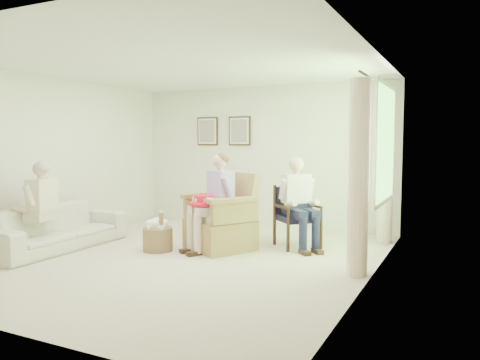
% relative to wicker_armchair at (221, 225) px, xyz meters
% --- Properties ---
extents(floor, '(5.50, 5.50, 0.00)m').
position_rel_wicker_armchair_xyz_m(floor, '(-0.24, -0.70, -0.36)').
color(floor, beige).
rests_on(floor, ground).
extents(back_wall, '(5.00, 0.04, 2.60)m').
position_rel_wicker_armchair_xyz_m(back_wall, '(-0.24, 2.05, 0.94)').
color(back_wall, silver).
rests_on(back_wall, ground).
extents(left_wall, '(0.04, 5.50, 2.60)m').
position_rel_wicker_armchair_xyz_m(left_wall, '(-2.74, -0.70, 0.94)').
color(left_wall, silver).
rests_on(left_wall, ground).
extents(right_wall, '(0.04, 5.50, 2.60)m').
position_rel_wicker_armchair_xyz_m(right_wall, '(2.26, -0.70, 0.94)').
color(right_wall, silver).
rests_on(right_wall, ground).
extents(ceiling, '(5.00, 5.50, 0.02)m').
position_rel_wicker_armchair_xyz_m(ceiling, '(-0.24, -0.70, 2.24)').
color(ceiling, white).
rests_on(ceiling, back_wall).
extents(window, '(0.13, 2.50, 1.63)m').
position_rel_wicker_armchair_xyz_m(window, '(2.22, 0.50, 1.23)').
color(window, '#2D6B23').
rests_on(window, right_wall).
extents(curtain_left, '(0.34, 0.34, 2.30)m').
position_rel_wicker_armchair_xyz_m(curtain_left, '(2.09, -0.48, 0.79)').
color(curtain_left, beige).
rests_on(curtain_left, ground).
extents(curtain_right, '(0.34, 0.34, 2.30)m').
position_rel_wicker_armchair_xyz_m(curtain_right, '(2.09, 1.48, 0.79)').
color(curtain_right, beige).
rests_on(curtain_right, ground).
extents(framed_print_left, '(0.45, 0.05, 0.55)m').
position_rel_wicker_armchair_xyz_m(framed_print_left, '(-1.39, 2.01, 1.42)').
color(framed_print_left, '#382114').
rests_on(framed_print_left, back_wall).
extents(framed_print_right, '(0.45, 0.05, 0.55)m').
position_rel_wicker_armchair_xyz_m(framed_print_right, '(-0.69, 2.01, 1.42)').
color(framed_print_right, '#382114').
rests_on(framed_print_right, back_wall).
extents(wicker_armchair, '(0.88, 0.87, 1.12)m').
position_rel_wicker_armchair_xyz_m(wicker_armchair, '(0.00, 0.00, 0.00)').
color(wicker_armchair, '#A37C4D').
rests_on(wicker_armchair, ground).
extents(wood_armchair, '(0.58, 0.54, 0.89)m').
position_rel_wicker_armchair_xyz_m(wood_armchair, '(0.96, 0.69, 0.13)').
color(wood_armchair, black).
rests_on(wood_armchair, ground).
extents(sofa, '(2.17, 0.85, 0.63)m').
position_rel_wicker_armchair_xyz_m(sofa, '(-2.19, -1.08, -0.04)').
color(sofa, beige).
rests_on(sofa, ground).
extents(person_wicker, '(0.40, 0.62, 1.39)m').
position_rel_wicker_armchair_xyz_m(person_wicker, '(-0.00, -0.15, 0.47)').
color(person_wicker, beige).
rests_on(person_wicker, ground).
extents(person_dark, '(0.40, 0.63, 1.32)m').
position_rel_wicker_armchair_xyz_m(person_dark, '(0.96, 0.54, 0.41)').
color(person_dark, '#191B37').
rests_on(person_dark, ground).
extents(person_sofa, '(0.42, 0.63, 1.28)m').
position_rel_wicker_armchair_xyz_m(person_sofa, '(-2.19, -1.39, 0.38)').
color(person_sofa, beige).
rests_on(person_sofa, ground).
extents(red_hat, '(0.38, 0.38, 0.14)m').
position_rel_wicker_armchair_xyz_m(red_hat, '(-0.13, -0.32, 0.38)').
color(red_hat, red).
rests_on(red_hat, person_wicker).
extents(hatbox, '(0.54, 0.54, 0.63)m').
position_rel_wicker_armchair_xyz_m(hatbox, '(-0.77, -0.52, -0.11)').
color(hatbox, tan).
rests_on(hatbox, ground).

